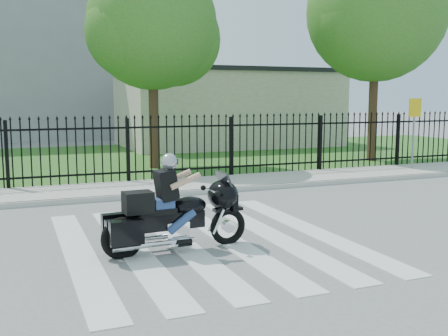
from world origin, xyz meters
name	(u,v)px	position (x,y,z in m)	size (l,w,h in m)	color
ground	(204,241)	(0.00, 0.00, 0.00)	(120.00, 120.00, 0.00)	slate
crosswalk	(204,241)	(0.00, 0.00, 0.01)	(5.00, 5.50, 0.01)	silver
sidewalk	(137,189)	(0.00, 5.00, 0.06)	(40.00, 2.00, 0.12)	#ADAAA3
curb	(146,196)	(0.00, 4.00, 0.06)	(40.00, 0.12, 0.12)	#ADAAA3
grass_strip	(96,160)	(0.00, 12.00, 0.01)	(40.00, 12.00, 0.02)	#2A6021
iron_fence	(128,152)	(0.00, 6.00, 0.90)	(26.00, 0.04, 1.80)	black
tree_mid	(152,25)	(1.50, 9.00, 4.67)	(4.20, 4.20, 6.78)	#382316
tree_right	(376,12)	(9.50, 8.00, 5.39)	(5.00, 5.00, 7.90)	#382316
building_low	(227,110)	(7.00, 16.00, 1.75)	(10.00, 6.00, 3.50)	beige
building_low_roof	(227,71)	(7.00, 16.00, 3.60)	(10.20, 6.20, 0.20)	black
building_tall	(4,34)	(-3.00, 26.00, 6.00)	(15.00, 10.00, 12.00)	gray
motorcycle_rider	(173,211)	(-0.64, -0.34, 0.64)	(2.35, 0.77, 1.55)	black
traffic_sign	(414,119)	(8.80, 5.05, 1.69)	(0.48, 0.08, 2.20)	gray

